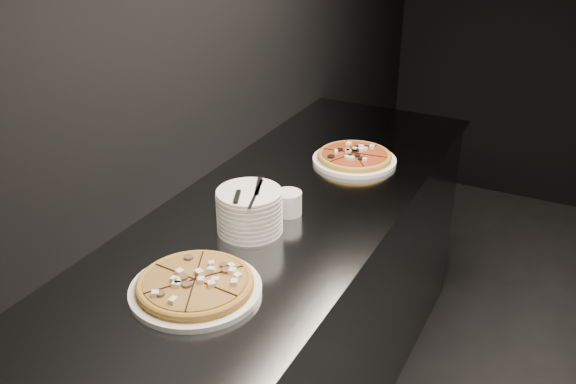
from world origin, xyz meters
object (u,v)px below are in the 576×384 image
at_px(ramekin, 288,202).
at_px(cutlery, 249,193).
at_px(plate_stack, 250,211).
at_px(pizza_mushroom, 195,285).
at_px(counter, 270,333).
at_px(pizza_tomato, 354,157).

bearing_deg(ramekin, cutlery, -106.36).
bearing_deg(plate_stack, pizza_mushroom, -83.87).
height_order(counter, pizza_tomato, pizza_tomato).
xyz_separation_m(plate_stack, cutlery, (0.01, -0.02, 0.07)).
relative_size(counter, pizza_mushroom, 6.89).
height_order(pizza_tomato, cutlery, cutlery).
xyz_separation_m(pizza_tomato, plate_stack, (-0.09, -0.64, 0.05)).
bearing_deg(cutlery, pizza_mushroom, -108.96).
bearing_deg(plate_stack, counter, 77.56).
distance_m(counter, pizza_mushroom, 0.65).
xyz_separation_m(counter, pizza_mushroom, (0.02, -0.44, 0.48)).
height_order(counter, plate_stack, plate_stack).
xyz_separation_m(counter, ramekin, (0.04, 0.07, 0.50)).
bearing_deg(counter, pizza_tomato, 82.28).
relative_size(counter, cutlery, 11.37).
xyz_separation_m(pizza_tomato, cutlery, (-0.09, -0.66, 0.12)).
relative_size(counter, pizza_tomato, 7.57).
height_order(pizza_mushroom, cutlery, cutlery).
bearing_deg(plate_stack, pizza_tomato, 81.65).
distance_m(counter, plate_stack, 0.53).
distance_m(plate_stack, ramekin, 0.16).
bearing_deg(counter, pizza_mushroom, -87.47).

